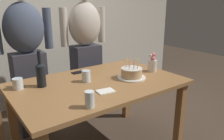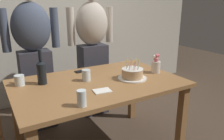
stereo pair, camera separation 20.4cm
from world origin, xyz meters
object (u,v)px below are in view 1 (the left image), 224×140
Objects in this scene: birthday_cake at (132,73)px; wine_bottle at (41,74)px; person_woman_cardigan at (86,49)px; water_glass_near at (86,76)px; napkin_stack at (106,91)px; cell_phone at (79,72)px; person_man_bearded at (27,57)px; water_glass_far at (90,99)px; flower_vase at (152,64)px; water_glass_side at (18,84)px.

birthday_cake is 0.86× the size of wine_bottle.
water_glass_near is at bearing 60.31° from person_woman_cardigan.
napkin_stack is at bearing -88.94° from water_glass_near.
person_man_bearded is (-0.38, 0.43, 0.13)m from cell_phone.
water_glass_near is (-0.39, 0.17, 0.01)m from birthday_cake.
person_man_bearded reaches higher than birthday_cake.
water_glass_far reaches higher than napkin_stack.
person_man_bearded is at bearing 140.38° from flower_vase.
person_woman_cardigan reaches higher than cell_phone.
water_glass_far is 0.71m from water_glass_side.
water_glass_near is 0.75× the size of napkin_stack.
person_man_bearded is at bearing 65.47° from water_glass_side.
birthday_cake is 0.32m from flower_vase.
napkin_stack is at bearing 33.92° from water_glass_far.
flower_vase reaches higher than water_glass_near.
person_man_bearded is (-0.70, 0.88, 0.09)m from birthday_cake.
birthday_cake is 0.70m from water_glass_far.
cell_phone is at bearing 75.03° from water_glass_near.
wine_bottle reaches higher than flower_vase.
water_glass_side is (-0.55, 0.18, -0.01)m from water_glass_near.
cell_phone and napkin_stack have the same top height.
person_woman_cardigan is (0.01, 0.88, 0.09)m from birthday_cake.
person_woman_cardigan is at bearing 60.31° from water_glass_near.
person_woman_cardigan is (0.40, 0.71, 0.08)m from water_glass_near.
birthday_cake is at bearing -20.69° from wine_bottle.
cell_phone is 0.76m from flower_vase.
person_woman_cardigan is (0.65, 1.17, 0.08)m from water_glass_far.
water_glass_side is at bearing 139.16° from napkin_stack.
flower_vase is at bearing 13.32° from napkin_stack.
water_glass_near is 1.14× the size of water_glass_side.
water_glass_near is 0.58m from water_glass_side.
person_woman_cardigan reaches higher than wine_bottle.
flower_vase is (0.71, -0.13, 0.03)m from water_glass_near.
person_man_bearded is at bearing 93.06° from water_glass_far.
person_man_bearded is (-0.06, 1.17, 0.08)m from water_glass_far.
water_glass_near is 0.39m from wine_bottle.
person_woman_cardigan is at bearing 110.06° from flower_vase.
water_glass_far is 0.84× the size of napkin_stack.
person_woman_cardigan is (0.95, 0.53, 0.09)m from water_glass_side.
napkin_stack is 0.73m from flower_vase.
water_glass_near is 0.34× the size of wine_bottle.
cell_phone is at bearing 125.43° from birthday_cake.
flower_vase is 1.32m from person_man_bearded.
water_glass_side is at bearing 161.90° from water_glass_near.
water_glass_far is at bearing -146.08° from napkin_stack.
birthday_cake is 2.91× the size of water_glass_side.
person_man_bearded is 0.71m from person_woman_cardigan.
flower_vase is 0.90m from person_woman_cardigan.
water_glass_far is at bearing -160.73° from flower_vase.
birthday_cake is 0.55m from cell_phone.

